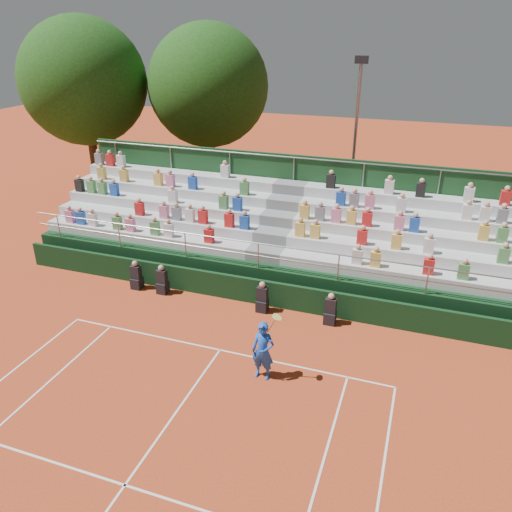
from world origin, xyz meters
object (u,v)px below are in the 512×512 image
(tree_west, at_px, (84,82))
(floodlight_mast, at_px, (356,131))
(tennis_player, at_px, (263,351))
(tree_east, at_px, (208,86))

(tree_west, relative_size, floodlight_mast, 1.23)
(tree_west, distance_m, floodlight_mast, 15.31)
(tennis_player, distance_m, tree_west, 20.70)
(tennis_player, xyz_separation_m, tree_east, (-8.37, 15.22, 5.43))
(tree_west, bearing_deg, tennis_player, -41.16)
(tree_east, relative_size, floodlight_mast, 1.18)
(tennis_player, distance_m, tree_east, 18.20)
(tennis_player, distance_m, floodlight_mast, 13.91)
(tennis_player, relative_size, tree_west, 0.22)
(tree_east, distance_m, floodlight_mast, 8.92)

